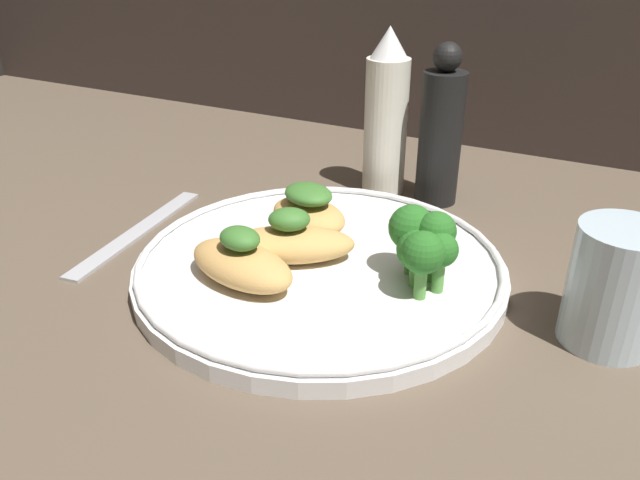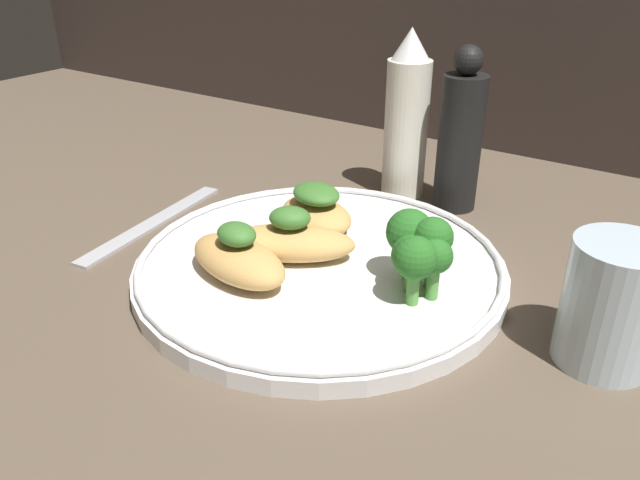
% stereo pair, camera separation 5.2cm
% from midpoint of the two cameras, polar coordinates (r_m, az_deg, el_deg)
% --- Properties ---
extents(ground_plane, '(1.80, 1.80, 0.01)m').
position_cam_midpoint_polar(ground_plane, '(0.53, -2.77, -3.79)').
color(ground_plane, brown).
extents(plate, '(0.31, 0.31, 0.02)m').
position_cam_midpoint_polar(plate, '(0.53, -2.80, -2.40)').
color(plate, white).
rests_on(plate, ground_plane).
extents(grilled_meat_front, '(0.11, 0.07, 0.05)m').
position_cam_midpoint_polar(grilled_meat_front, '(0.50, -10.18, -2.11)').
color(grilled_meat_front, tan).
rests_on(grilled_meat_front, plate).
extents(grilled_meat_middle, '(0.12, 0.09, 0.05)m').
position_cam_midpoint_polar(grilled_meat_middle, '(0.52, -5.61, -0.24)').
color(grilled_meat_middle, tan).
rests_on(grilled_meat_middle, plate).
extents(grilled_meat_back, '(0.09, 0.08, 0.04)m').
position_cam_midpoint_polar(grilled_meat_back, '(0.57, -3.63, 2.61)').
color(grilled_meat_back, tan).
rests_on(grilled_meat_back, plate).
extents(broccoli_bunch, '(0.06, 0.07, 0.06)m').
position_cam_midpoint_polar(broccoli_bunch, '(0.48, 6.34, -0.28)').
color(broccoli_bunch, '#569942').
rests_on(broccoli_bunch, plate).
extents(sauce_bottle, '(0.05, 0.05, 0.18)m').
position_cam_midpoint_polar(sauce_bottle, '(0.67, 3.84, 11.17)').
color(sauce_bottle, silver).
rests_on(sauce_bottle, ground_plane).
extents(pepper_grinder, '(0.04, 0.04, 0.17)m').
position_cam_midpoint_polar(pepper_grinder, '(0.65, 8.75, 9.61)').
color(pepper_grinder, black).
rests_on(pepper_grinder, ground_plane).
extents(drinking_glass, '(0.06, 0.06, 0.09)m').
position_cam_midpoint_polar(drinking_glass, '(0.47, 22.59, -4.06)').
color(drinking_glass, silver).
rests_on(drinking_glass, ground_plane).
extents(fork, '(0.04, 0.20, 0.01)m').
position_cam_midpoint_polar(fork, '(0.63, -18.57, 0.80)').
color(fork, '#B2B2B7').
rests_on(fork, ground_plane).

